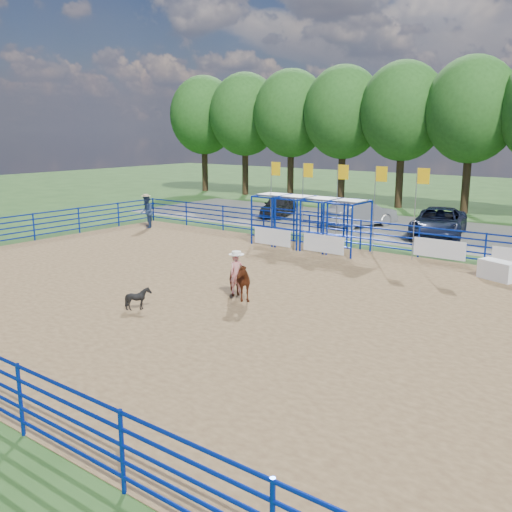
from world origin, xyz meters
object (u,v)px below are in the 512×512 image
(spectator_cowboy, at_px, (147,211))
(car_b, at_px, (360,214))
(car_c, at_px, (439,222))
(horse_and_rider, at_px, (237,276))
(calf, at_px, (138,298))
(car_a, at_px, (278,206))
(announcer_table, at_px, (498,270))

(spectator_cowboy, relative_size, car_b, 0.42)
(car_b, height_order, car_c, car_b)
(car_c, bearing_deg, spectator_cowboy, -165.33)
(horse_and_rider, xyz_separation_m, calf, (-1.82, -2.90, -0.46))
(calf, xyz_separation_m, car_b, (-1.92, 19.50, 0.41))
(spectator_cowboy, bearing_deg, car_c, 27.89)
(spectator_cowboy, bearing_deg, car_a, 68.46)
(announcer_table, height_order, calf, announcer_table)
(horse_and_rider, relative_size, car_b, 0.50)
(horse_and_rider, relative_size, calf, 3.18)
(announcer_table, height_order, car_c, car_c)
(spectator_cowboy, distance_m, car_a, 9.54)
(car_b, distance_m, car_c, 5.06)
(car_b, xyz_separation_m, car_c, (5.04, -0.41, -0.00))
(announcer_table, height_order, car_a, car_a)
(car_c, bearing_deg, announcer_table, -69.38)
(car_c, bearing_deg, horse_and_rider, -107.80)
(car_a, bearing_deg, calf, -85.46)
(announcer_table, bearing_deg, car_a, 152.51)
(car_b, bearing_deg, car_a, 15.39)
(car_b, bearing_deg, calf, 115.35)
(calf, relative_size, car_a, 0.18)
(horse_and_rider, relative_size, car_a, 0.57)
(announcer_table, relative_size, car_c, 0.25)
(calf, bearing_deg, announcer_table, -46.08)
(car_c, bearing_deg, calf, -112.50)
(announcer_table, distance_m, car_c, 9.44)
(calf, distance_m, car_b, 19.60)
(horse_and_rider, height_order, spectator_cowboy, horse_and_rider)
(announcer_table, height_order, horse_and_rider, horse_and_rider)
(spectator_cowboy, height_order, car_a, spectator_cowboy)
(horse_and_rider, distance_m, car_a, 19.93)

